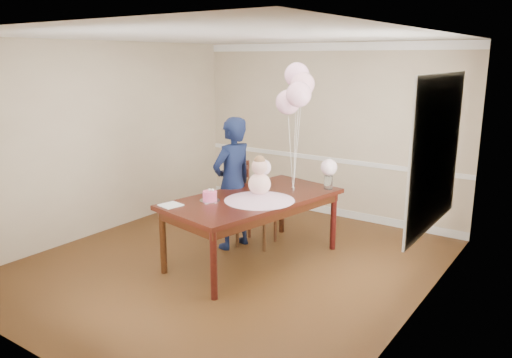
% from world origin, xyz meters
% --- Properties ---
extents(floor, '(4.50, 5.00, 0.00)m').
position_xyz_m(floor, '(0.00, 0.00, 0.00)').
color(floor, '#371F0D').
rests_on(floor, ground).
extents(ceiling, '(4.50, 5.00, 0.02)m').
position_xyz_m(ceiling, '(0.00, 0.00, 2.70)').
color(ceiling, white).
rests_on(ceiling, wall_back).
extents(wall_back, '(4.50, 0.02, 2.70)m').
position_xyz_m(wall_back, '(0.00, 2.50, 1.35)').
color(wall_back, tan).
rests_on(wall_back, floor).
extents(wall_front, '(4.50, 0.02, 2.70)m').
position_xyz_m(wall_front, '(0.00, -2.50, 1.35)').
color(wall_front, tan).
rests_on(wall_front, floor).
extents(wall_left, '(0.02, 5.00, 2.70)m').
position_xyz_m(wall_left, '(-2.25, 0.00, 1.35)').
color(wall_left, tan).
rests_on(wall_left, floor).
extents(wall_right, '(0.02, 5.00, 2.70)m').
position_xyz_m(wall_right, '(2.25, 0.00, 1.35)').
color(wall_right, tan).
rests_on(wall_right, floor).
extents(chair_rail_trim, '(4.50, 0.02, 0.07)m').
position_xyz_m(chair_rail_trim, '(0.00, 2.49, 0.90)').
color(chair_rail_trim, white).
rests_on(chair_rail_trim, wall_back).
extents(crown_molding, '(4.50, 0.02, 0.12)m').
position_xyz_m(crown_molding, '(0.00, 2.49, 2.63)').
color(crown_molding, white).
rests_on(crown_molding, wall_back).
extents(baseboard_trim, '(4.50, 0.02, 0.12)m').
position_xyz_m(baseboard_trim, '(0.00, 2.49, 0.06)').
color(baseboard_trim, silver).
rests_on(baseboard_trim, floor).
extents(window_frame, '(0.02, 1.66, 1.56)m').
position_xyz_m(window_frame, '(2.23, 0.50, 1.55)').
color(window_frame, silver).
rests_on(window_frame, wall_right).
extents(window_blinds, '(0.01, 1.50, 1.40)m').
position_xyz_m(window_blinds, '(2.21, 0.50, 1.55)').
color(window_blinds, white).
rests_on(window_blinds, wall_right).
extents(dining_table_top, '(1.50, 2.37, 0.06)m').
position_xyz_m(dining_table_top, '(0.18, 0.24, 0.80)').
color(dining_table_top, black).
rests_on(dining_table_top, table_leg_fl).
extents(table_apron, '(1.37, 2.24, 0.11)m').
position_xyz_m(table_apron, '(0.18, 0.24, 0.72)').
color(table_apron, black).
rests_on(table_apron, table_leg_fl).
extents(table_leg_fl, '(0.09, 0.09, 0.77)m').
position_xyz_m(table_leg_fl, '(-0.47, -0.66, 0.39)').
color(table_leg_fl, black).
rests_on(table_leg_fl, floor).
extents(table_leg_fr, '(0.09, 0.09, 0.77)m').
position_xyz_m(table_leg_fr, '(0.44, -0.84, 0.39)').
color(table_leg_fr, black).
rests_on(table_leg_fr, floor).
extents(table_leg_bl, '(0.09, 0.09, 0.77)m').
position_xyz_m(table_leg_bl, '(-0.09, 1.33, 0.39)').
color(table_leg_bl, black).
rests_on(table_leg_bl, floor).
extents(table_leg_br, '(0.09, 0.09, 0.77)m').
position_xyz_m(table_leg_br, '(0.82, 1.15, 0.39)').
color(table_leg_br, black).
rests_on(table_leg_br, floor).
extents(baby_skirt, '(0.98, 0.98, 0.11)m').
position_xyz_m(baby_skirt, '(0.33, 0.16, 0.88)').
color(baby_skirt, '#D59DBB').
rests_on(baby_skirt, dining_table_top).
extents(baby_torso, '(0.26, 0.26, 0.26)m').
position_xyz_m(baby_torso, '(0.33, 0.16, 1.02)').
color(baby_torso, pink).
rests_on(baby_torso, baby_skirt).
extents(baby_head, '(0.19, 0.19, 0.19)m').
position_xyz_m(baby_head, '(0.33, 0.16, 1.23)').
color(baby_head, '#DAA596').
rests_on(baby_head, baby_torso).
extents(baby_hair, '(0.13, 0.13, 0.13)m').
position_xyz_m(baby_hair, '(0.33, 0.16, 1.30)').
color(baby_hair, brown).
rests_on(baby_hair, baby_head).
extents(cake_platter, '(0.28, 0.28, 0.01)m').
position_xyz_m(cake_platter, '(-0.13, -0.20, 0.83)').
color(cake_platter, silver).
rests_on(cake_platter, dining_table_top).
extents(birthday_cake, '(0.19, 0.19, 0.11)m').
position_xyz_m(birthday_cake, '(-0.13, -0.20, 0.89)').
color(birthday_cake, '#DA4577').
rests_on(birthday_cake, cake_platter).
extents(cake_flower_a, '(0.03, 0.03, 0.03)m').
position_xyz_m(cake_flower_a, '(-0.13, -0.20, 0.96)').
color(cake_flower_a, white).
rests_on(cake_flower_a, birthday_cake).
extents(cake_flower_b, '(0.03, 0.03, 0.03)m').
position_xyz_m(cake_flower_b, '(-0.10, -0.19, 0.96)').
color(cake_flower_b, white).
rests_on(cake_flower_b, birthday_cake).
extents(rose_vase_near, '(0.13, 0.13, 0.18)m').
position_xyz_m(rose_vase_near, '(0.08, 0.60, 0.91)').
color(rose_vase_near, silver).
rests_on(rose_vase_near, dining_table_top).
extents(roses_near, '(0.21, 0.21, 0.21)m').
position_xyz_m(roses_near, '(0.08, 0.60, 1.11)').
color(roses_near, white).
rests_on(roses_near, rose_vase_near).
extents(rose_vase_far, '(0.13, 0.13, 0.18)m').
position_xyz_m(rose_vase_far, '(0.77, 1.08, 0.91)').
color(rose_vase_far, white).
rests_on(rose_vase_far, dining_table_top).
extents(roses_far, '(0.21, 0.21, 0.21)m').
position_xyz_m(roses_far, '(0.77, 1.08, 1.11)').
color(roses_far, silver).
rests_on(roses_far, rose_vase_far).
extents(napkin, '(0.26, 0.26, 0.01)m').
position_xyz_m(napkin, '(-0.38, -0.60, 0.83)').
color(napkin, silver).
rests_on(napkin, dining_table_top).
extents(balloon_weight, '(0.05, 0.05, 0.02)m').
position_xyz_m(balloon_weight, '(0.40, 0.82, 0.84)').
color(balloon_weight, silver).
rests_on(balloon_weight, dining_table_top).
extents(balloon_a, '(0.31, 0.31, 0.31)m').
position_xyz_m(balloon_a, '(0.29, 0.84, 1.93)').
color(balloon_a, '#FFB4D0').
rests_on(balloon_a, balloon_ribbon_a).
extents(balloon_b, '(0.31, 0.31, 0.31)m').
position_xyz_m(balloon_b, '(0.50, 0.74, 2.04)').
color(balloon_b, '#FFB4D1').
rests_on(balloon_b, balloon_ribbon_b).
extents(balloon_c, '(0.31, 0.31, 0.31)m').
position_xyz_m(balloon_c, '(0.44, 0.92, 2.15)').
color(balloon_c, '#FAB1C7').
rests_on(balloon_c, balloon_ribbon_c).
extents(balloon_d, '(0.31, 0.31, 0.31)m').
position_xyz_m(balloon_d, '(0.34, 0.96, 2.26)').
color(balloon_d, '#FFB4DB').
rests_on(balloon_d, balloon_ribbon_d).
extents(balloon_ribbon_a, '(0.10, 0.02, 0.92)m').
position_xyz_m(balloon_ribbon_a, '(0.35, 0.83, 1.30)').
color(balloon_ribbon_a, white).
rests_on(balloon_ribbon_a, balloon_weight).
extents(balloon_ribbon_b, '(0.10, 0.08, 1.03)m').
position_xyz_m(balloon_ribbon_b, '(0.45, 0.78, 1.36)').
color(balloon_ribbon_b, white).
rests_on(balloon_ribbon_b, balloon_weight).
extents(balloon_ribbon_c, '(0.04, 0.10, 1.14)m').
position_xyz_m(balloon_ribbon_c, '(0.42, 0.87, 1.41)').
color(balloon_ribbon_c, white).
rests_on(balloon_ribbon_c, balloon_weight).
extents(balloon_ribbon_d, '(0.07, 0.13, 1.25)m').
position_xyz_m(balloon_ribbon_d, '(0.37, 0.89, 1.47)').
color(balloon_ribbon_d, silver).
rests_on(balloon_ribbon_d, balloon_weight).
extents(dining_chair_seat, '(0.56, 0.56, 0.05)m').
position_xyz_m(dining_chair_seat, '(-0.11, 0.72, 0.49)').
color(dining_chair_seat, '#3D1910').
rests_on(dining_chair_seat, chair_leg_fl).
extents(chair_leg_fl, '(0.05, 0.05, 0.47)m').
position_xyz_m(chair_leg_fl, '(-0.26, 0.50, 0.23)').
color(chair_leg_fl, '#351D0E').
rests_on(chair_leg_fl, floor).
extents(chair_leg_fr, '(0.05, 0.05, 0.47)m').
position_xyz_m(chair_leg_fr, '(0.12, 0.57, 0.23)').
color(chair_leg_fr, '#361D0E').
rests_on(chair_leg_fr, floor).
extents(chair_leg_bl, '(0.05, 0.05, 0.47)m').
position_xyz_m(chair_leg_bl, '(-0.34, 0.88, 0.23)').
color(chair_leg_bl, '#391A0F').
rests_on(chair_leg_bl, floor).
extents(chair_leg_br, '(0.05, 0.05, 0.47)m').
position_xyz_m(chair_leg_br, '(0.05, 0.95, 0.23)').
color(chair_leg_br, '#371B0F').
rests_on(chair_leg_br, floor).
extents(chair_back_post_l, '(0.05, 0.05, 0.61)m').
position_xyz_m(chair_back_post_l, '(-0.28, 0.49, 0.80)').
color(chair_back_post_l, '#39160F').
rests_on(chair_back_post_l, dining_chair_seat).
extents(chair_back_post_r, '(0.05, 0.05, 0.61)m').
position_xyz_m(chair_back_post_r, '(-0.36, 0.87, 0.80)').
color(chair_back_post_r, '#38160F').
rests_on(chair_back_post_r, dining_chair_seat).
extents(chair_slat_low, '(0.12, 0.43, 0.05)m').
position_xyz_m(chair_slat_low, '(-0.32, 0.68, 0.67)').
color(chair_slat_low, '#3D1910').
rests_on(chair_slat_low, dining_chair_seat).
extents(chair_slat_mid, '(0.12, 0.43, 0.05)m').
position_xyz_m(chair_slat_mid, '(-0.32, 0.68, 0.85)').
color(chair_slat_mid, '#361E0E').
rests_on(chair_slat_mid, dining_chair_seat).
extents(chair_slat_top, '(0.12, 0.43, 0.05)m').
position_xyz_m(chair_slat_top, '(-0.32, 0.68, 1.02)').
color(chair_slat_top, black).
rests_on(chair_slat_top, dining_chair_seat).
extents(woman, '(0.52, 0.69, 1.74)m').
position_xyz_m(woman, '(-0.32, 0.48, 0.87)').
color(woman, black).
rests_on(woman, floor).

